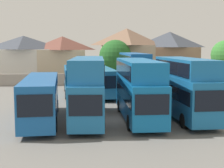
# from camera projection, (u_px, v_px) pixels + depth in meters

# --- Properties ---
(ground) EXTENTS (140.00, 140.00, 0.00)m
(ground) POSITION_uv_depth(u_px,v_px,m) (103.00, 90.00, 44.71)
(ground) COLOR slate
(depot_boundary_wall) EXTENTS (56.00, 0.50, 1.80)m
(depot_boundary_wall) POSITION_uv_depth(u_px,v_px,m) (100.00, 79.00, 50.57)
(depot_boundary_wall) COLOR gray
(depot_boundary_wall) RESTS_ON ground
(bus_1) EXTENTS (3.21, 11.70, 3.47)m
(bus_1) POSITION_uv_depth(u_px,v_px,m) (41.00, 97.00, 26.09)
(bus_1) COLOR #16559D
(bus_1) RESTS_ON ground
(bus_2) EXTENTS (2.91, 11.06, 5.01)m
(bus_2) POSITION_uv_depth(u_px,v_px,m) (88.00, 86.00, 26.32)
(bus_2) COLOR #1A639E
(bus_2) RESTS_ON ground
(bus_3) EXTENTS (2.65, 10.86, 4.84)m
(bus_3) POSITION_uv_depth(u_px,v_px,m) (138.00, 86.00, 26.67)
(bus_3) COLOR #1062A4
(bus_3) RESTS_ON ground
(bus_4) EXTENTS (2.81, 10.39, 4.95)m
(bus_4) POSITION_uv_depth(u_px,v_px,m) (185.00, 85.00, 27.13)
(bus_4) COLOR #19649E
(bus_4) RESTS_ON ground
(bus_5) EXTENTS (3.30, 10.91, 3.38)m
(bus_5) POSITION_uv_depth(u_px,v_px,m) (75.00, 79.00, 40.47)
(bus_5) COLOR #0C5FA1
(bus_5) RESTS_ON ground
(bus_6) EXTENTS (3.42, 11.62, 3.31)m
(bus_6) POSITION_uv_depth(u_px,v_px,m) (101.00, 80.00, 40.16)
(bus_6) COLOR #1E6597
(bus_6) RESTS_ON ground
(bus_7) EXTENTS (2.63, 11.21, 5.07)m
(bus_7) POSITION_uv_depth(u_px,v_px,m) (134.00, 71.00, 41.18)
(bus_7) COLOR #1557A3
(bus_7) RESTS_ON ground
(house_terrace_left) EXTENTS (9.94, 7.78, 7.70)m
(house_terrace_left) POSITION_uv_depth(u_px,v_px,m) (24.00, 58.00, 56.71)
(house_terrace_left) COLOR silver
(house_terrace_left) RESTS_ON ground
(house_terrace_centre) EXTENTS (8.11, 7.78, 7.62)m
(house_terrace_centre) POSITION_uv_depth(u_px,v_px,m) (63.00, 58.00, 57.23)
(house_terrace_centre) COLOR #C6B293
(house_terrace_centre) RESTS_ON ground
(house_terrace_right) EXTENTS (8.92, 8.00, 8.97)m
(house_terrace_right) POSITION_uv_depth(u_px,v_px,m) (127.00, 54.00, 57.26)
(house_terrace_right) COLOR tan
(house_terrace_right) RESTS_ON ground
(house_terrace_far_right) EXTENTS (9.26, 8.02, 8.46)m
(house_terrace_far_right) POSITION_uv_depth(u_px,v_px,m) (169.00, 55.00, 58.84)
(house_terrace_far_right) COLOR #9E7A60
(house_terrace_far_right) RESTS_ON ground
(tree_behind_wall) EXTENTS (5.15, 5.15, 6.95)m
(tree_behind_wall) POSITION_uv_depth(u_px,v_px,m) (115.00, 56.00, 52.86)
(tree_behind_wall) COLOR brown
(tree_behind_wall) RESTS_ON ground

